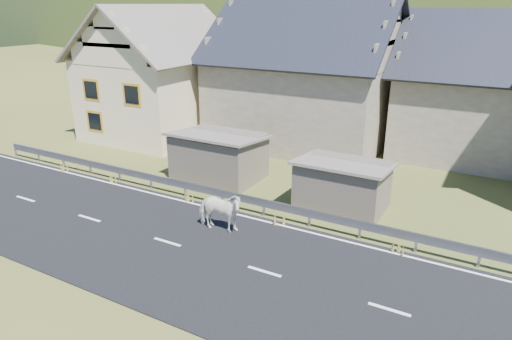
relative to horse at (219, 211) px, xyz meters
The scene contains 12 objects.
ground 2.23m from the horse, 124.92° to the right, with size 160.00×160.00×0.00m, color #35421C.
road 2.22m from the horse, 124.92° to the right, with size 60.00×7.00×0.04m, color black.
lane_markings 2.21m from the horse, 124.92° to the right, with size 60.00×6.60×0.01m, color silver.
guardrail 2.33m from the horse, 120.53° to the left, with size 28.10×0.09×0.75m.
shed_left 5.77m from the horse, 123.42° to the left, with size 4.30×3.30×2.40m, color #706555.
shed_right 5.45m from the horse, 52.39° to the left, with size 3.80×2.90×2.20m, color #706555.
house_cream 15.61m from the horse, 137.32° to the left, with size 7.80×9.80×8.30m.
house_stone_a 14.01m from the horse, 99.29° to the left, with size 10.80×9.80×8.90m.
house_stone_b 17.53m from the horse, 62.94° to the left, with size 9.80×8.80×8.10m.
mountain 179.57m from the horse, 88.77° to the left, with size 440.00×280.00×260.00m, color #1E3810.
conifer_patch 122.12m from the horse, 117.41° to the left, with size 76.00×50.00×28.00m, color black.
horse is the anchor object (origin of this frame).
Camera 1 is at (9.92, -11.22, 8.18)m, focal length 32.00 mm.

